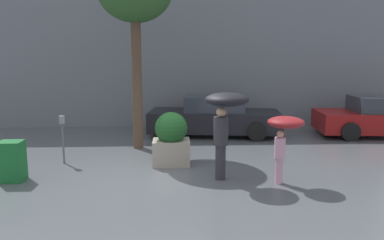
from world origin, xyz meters
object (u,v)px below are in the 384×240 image
at_px(person_child, 284,130).
at_px(parked_car_far, 380,118).
at_px(planter_box, 171,139).
at_px(newspaper_box, 12,161).
at_px(parked_car_near, 214,117).
at_px(person_adult, 225,112).
at_px(parking_meter, 62,129).

distance_m(person_child, parked_car_far, 6.84).
height_order(planter_box, newspaper_box, planter_box).
bearing_deg(parked_car_near, parked_car_far, -87.58).
height_order(person_adult, parking_meter, person_adult).
distance_m(parked_car_near, parked_car_far, 5.78).
distance_m(planter_box, newspaper_box, 3.69).
height_order(planter_box, person_adult, person_adult).
xyz_separation_m(planter_box, parked_car_near, (1.48, 3.67, -0.04)).
distance_m(parked_car_near, parking_meter, 5.48).
distance_m(parked_car_far, parking_meter, 10.48).
bearing_deg(person_adult, parked_car_near, 126.35).
distance_m(person_adult, parked_car_near, 5.04).
distance_m(person_adult, newspaper_box, 4.82).
bearing_deg(parking_meter, person_adult, -21.02).
bearing_deg(person_child, parking_meter, 165.66).
xyz_separation_m(person_adult, person_child, (1.24, -0.28, -0.34)).
bearing_deg(person_child, newspaper_box, -179.38).
relative_size(planter_box, parked_car_far, 0.31).
bearing_deg(parked_car_far, person_child, 140.52).
height_order(planter_box, parking_meter, planter_box).
height_order(parked_car_near, newspaper_box, parked_car_near).
relative_size(planter_box, person_child, 0.92).
height_order(planter_box, person_child, person_child).
height_order(person_adult, parked_car_far, person_adult).
height_order(parked_car_far, newspaper_box, parked_car_far).
distance_m(parked_car_near, newspaper_box, 6.93).
bearing_deg(parking_meter, planter_box, -4.94).
bearing_deg(parked_car_far, parking_meter, 112.21).
distance_m(planter_box, parking_meter, 2.80).
relative_size(planter_box, newspaper_box, 1.51).
bearing_deg(newspaper_box, parking_meter, 62.32).
relative_size(parking_meter, newspaper_box, 1.38).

